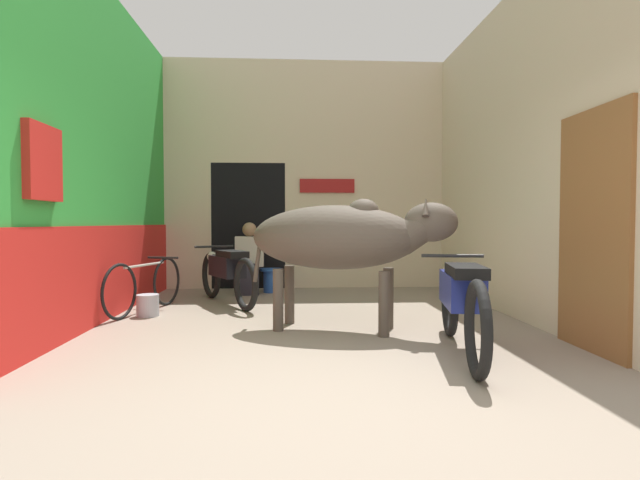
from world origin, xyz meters
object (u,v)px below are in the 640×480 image
(motorcycle_near, at_px, (461,299))
(plastic_stool, at_px, (271,279))
(cow, at_px, (343,238))
(motorcycle_far, at_px, (227,272))
(shopkeeper_seated, at_px, (249,257))
(bucket, at_px, (148,305))
(bicycle, at_px, (145,285))

(motorcycle_near, distance_m, plastic_stool, 4.28)
(cow, xyz_separation_m, motorcycle_far, (-1.42, 1.74, -0.52))
(motorcycle_far, xyz_separation_m, shopkeeper_seated, (0.23, 0.95, 0.13))
(plastic_stool, height_order, bucket, plastic_stool)
(cow, height_order, bicycle, cow)
(motorcycle_near, relative_size, bicycle, 1.27)
(cow, height_order, motorcycle_near, cow)
(plastic_stool, bearing_deg, motorcycle_far, -116.17)
(bicycle, bearing_deg, plastic_stool, 48.28)
(motorcycle_near, relative_size, bucket, 7.99)
(motorcycle_far, height_order, bucket, motorcycle_far)
(cow, distance_m, shopkeeper_seated, 2.97)
(shopkeeper_seated, bearing_deg, bucket, -120.82)
(cow, distance_m, bicycle, 2.72)
(shopkeeper_seated, xyz_separation_m, bucket, (-1.06, -1.78, -0.45))
(motorcycle_near, distance_m, bucket, 3.71)
(bucket, bearing_deg, cow, -21.95)
(shopkeeper_seated, xyz_separation_m, plastic_stool, (0.33, 0.19, -0.38))
(bicycle, height_order, plastic_stool, bicycle)
(cow, xyz_separation_m, bucket, (-2.26, 0.91, -0.84))
(shopkeeper_seated, bearing_deg, motorcycle_near, -60.47)
(bucket, bearing_deg, bicycle, 110.68)
(bicycle, relative_size, shopkeeper_seated, 1.46)
(bicycle, distance_m, shopkeeper_seated, 1.92)
(shopkeeper_seated, bearing_deg, bicycle, -128.08)
(cow, relative_size, bicycle, 1.34)
(motorcycle_near, distance_m, shopkeeper_seated, 4.25)
(motorcycle_near, xyz_separation_m, bicycle, (-3.27, 2.20, -0.13))
(motorcycle_near, height_order, bucket, motorcycle_near)
(shopkeeper_seated, bearing_deg, motorcycle_far, -103.49)
(shopkeeper_seated, distance_m, bucket, 2.13)
(bucket, bearing_deg, shopkeeper_seated, 59.18)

